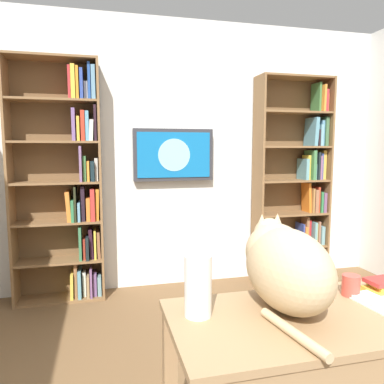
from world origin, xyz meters
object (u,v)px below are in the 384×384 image
bookshelf_left (299,181)px  coffee_mug (351,285)px  cat (284,263)px  paper_towel_roll (198,286)px  bookshelf_right (69,184)px  desk (333,343)px  wall_mounted_tv (174,155)px

bookshelf_left → coffee_mug: (0.97, 2.15, -0.27)m
bookshelf_left → cat: size_ratio=3.30×
bookshelf_left → paper_towel_roll: size_ratio=8.62×
bookshelf_left → bookshelf_right: size_ratio=0.97×
coffee_mug → desk: bearing=38.4°
wall_mounted_tv → cat: 2.30m
wall_mounted_tv → paper_towel_roll: bearing=81.5°
desk → coffee_mug: bearing=-141.6°
cat → paper_towel_roll: (0.38, 0.01, -0.06)m
bookshelf_left → coffee_mug: bearing=65.8°
coffee_mug → wall_mounted_tv: bearing=-80.0°
bookshelf_right → coffee_mug: size_ratio=23.14×
wall_mounted_tv → cat: (-0.04, 2.26, -0.42)m
desk → cat: 0.37m
bookshelf_left → wall_mounted_tv: size_ratio=2.68×
cat → paper_towel_roll: 0.38m
cat → coffee_mug: (-0.35, -0.02, -0.14)m
desk → paper_towel_roll: size_ratio=5.35×
wall_mounted_tv → desk: (-0.20, 2.39, -0.73)m
wall_mounted_tv → coffee_mug: bearing=100.0°
bookshelf_right → wall_mounted_tv: size_ratio=2.76×
bookshelf_left → coffee_mug: size_ratio=22.49×
bookshelf_left → paper_towel_roll: bookshelf_left is taller
bookshelf_left → wall_mounted_tv: 1.39m
desk → cat: (0.16, -0.13, 0.31)m
bookshelf_left → desk: bearing=63.3°
cat → paper_towel_roll: cat is taller
bookshelf_right → paper_towel_roll: 2.29m
bookshelf_left → bookshelf_right: (2.37, 0.00, 0.02)m
desk → coffee_mug: 0.30m
bookshelf_right → coffee_mug: (-1.40, 2.15, -0.30)m
wall_mounted_tv → desk: wall_mounted_tv is taller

